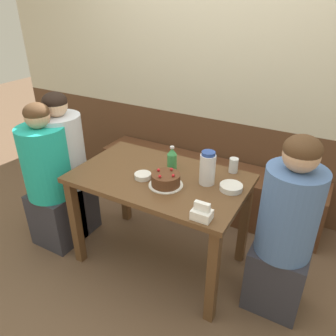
% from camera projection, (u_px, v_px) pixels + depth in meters
% --- Properties ---
extents(ground_plane, '(12.00, 12.00, 0.00)m').
position_uv_depth(ground_plane, '(161.00, 258.00, 2.54)').
color(ground_plane, brown).
extents(back_wall, '(4.80, 0.04, 2.50)m').
position_uv_depth(back_wall, '(222.00, 69.00, 2.76)').
color(back_wall, brown).
rests_on(back_wall, ground_plane).
extents(bench_seat, '(2.09, 0.38, 0.45)m').
position_uv_depth(bench_seat, '(205.00, 185.00, 3.07)').
color(bench_seat, '#56331E').
rests_on(bench_seat, ground_plane).
extents(dining_table, '(1.16, 0.70, 0.73)m').
position_uv_depth(dining_table, '(160.00, 191.00, 2.25)').
color(dining_table, brown).
rests_on(dining_table, ground_plane).
extents(birthday_cake, '(0.22, 0.22, 0.10)m').
position_uv_depth(birthday_cake, '(166.00, 180.00, 2.07)').
color(birthday_cake, white).
rests_on(birthday_cake, dining_table).
extents(water_pitcher, '(0.10, 0.10, 0.22)m').
position_uv_depth(water_pitcher, '(208.00, 168.00, 2.06)').
color(water_pitcher, white).
rests_on(water_pitcher, dining_table).
extents(soju_bottle, '(0.07, 0.07, 0.18)m').
position_uv_depth(soju_bottle, '(172.00, 159.00, 2.24)').
color(soju_bottle, '#388E4C').
rests_on(soju_bottle, dining_table).
extents(napkin_holder, '(0.11, 0.08, 0.11)m').
position_uv_depth(napkin_holder, '(202.00, 213.00, 1.76)').
color(napkin_holder, white).
rests_on(napkin_holder, dining_table).
extents(bowl_soup_white, '(0.11, 0.11, 0.03)m').
position_uv_depth(bowl_soup_white, '(143.00, 176.00, 2.17)').
color(bowl_soup_white, white).
rests_on(bowl_soup_white, dining_table).
extents(bowl_rice_small, '(0.14, 0.14, 0.04)m').
position_uv_depth(bowl_rice_small, '(231.00, 187.00, 2.03)').
color(bowl_rice_small, white).
rests_on(bowl_rice_small, dining_table).
extents(glass_water_tall, '(0.06, 0.06, 0.10)m').
position_uv_depth(glass_water_tall, '(234.00, 165.00, 2.22)').
color(glass_water_tall, silver).
rests_on(glass_water_tall, dining_table).
extents(person_teal_shirt, '(0.34, 0.33, 1.20)m').
position_uv_depth(person_teal_shirt, '(66.00, 171.00, 2.60)').
color(person_teal_shirt, '#33333D').
rests_on(person_teal_shirt, ground_plane).
extents(person_pale_blue_shirt, '(0.35, 0.35, 1.17)m').
position_uv_depth(person_pale_blue_shirt, '(50.00, 181.00, 2.47)').
color(person_pale_blue_shirt, '#33333D').
rests_on(person_pale_blue_shirt, ground_plane).
extents(person_grey_tee, '(0.34, 0.33, 1.19)m').
position_uv_depth(person_grey_tee, '(285.00, 234.00, 1.92)').
color(person_grey_tee, '#33333D').
rests_on(person_grey_tee, ground_plane).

